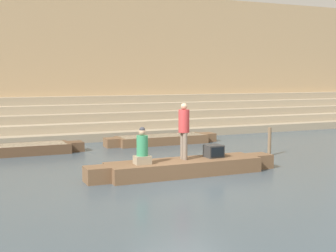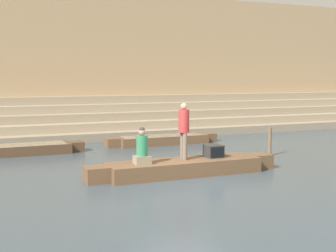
# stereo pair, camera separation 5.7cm
# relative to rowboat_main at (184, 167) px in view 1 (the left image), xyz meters

# --- Properties ---
(ground_plane) EXTENTS (120.00, 120.00, 0.00)m
(ground_plane) POSITION_rel_rowboat_main_xyz_m (-0.55, -1.03, -0.24)
(ground_plane) COLOR #3D4C56
(ghat_steps) EXTENTS (36.00, 3.58, 1.93)m
(ghat_steps) POSITION_rel_rowboat_main_xyz_m (-0.55, 10.04, 0.47)
(ghat_steps) COLOR gray
(ghat_steps) RESTS_ON ground
(back_wall) EXTENTS (34.20, 1.28, 7.30)m
(back_wall) POSITION_rel_rowboat_main_xyz_m (-0.55, 11.95, 3.39)
(back_wall) COLOR tan
(back_wall) RESTS_ON ground
(rowboat_main) EXTENTS (5.99, 1.32, 0.44)m
(rowboat_main) POSITION_rel_rowboat_main_xyz_m (0.00, 0.00, 0.00)
(rowboat_main) COLOR brown
(rowboat_main) RESTS_ON ground
(person_standing) EXTENTS (0.32, 0.32, 1.69)m
(person_standing) POSITION_rel_rowboat_main_xyz_m (0.03, 0.08, 1.18)
(person_standing) COLOR #756656
(person_standing) RESTS_ON rowboat_main
(person_rowing) EXTENTS (0.45, 0.36, 1.06)m
(person_rowing) POSITION_rel_rowboat_main_xyz_m (-1.37, -0.12, 0.63)
(person_rowing) COLOR gray
(person_rowing) RESTS_ON rowboat_main
(tv_set) EXTENTS (0.51, 0.48, 0.38)m
(tv_set) POSITION_rel_rowboat_main_xyz_m (1.04, 0.06, 0.40)
(tv_set) COLOR #2D2D2D
(tv_set) RESTS_ON rowboat_main
(moored_boat_shore) EXTENTS (5.05, 1.23, 0.37)m
(moored_boat_shore) POSITION_rel_rowboat_main_xyz_m (-4.23, 5.74, -0.04)
(moored_boat_shore) COLOR brown
(moored_boat_shore) RESTS_ON ground
(moored_boat_distant) EXTENTS (5.06, 1.23, 0.37)m
(moored_boat_distant) POSITION_rel_rowboat_main_xyz_m (1.88, 6.16, -0.04)
(moored_boat_distant) COLOR brown
(moored_boat_distant) RESTS_ON ground
(mooring_post) EXTENTS (0.13, 0.13, 1.04)m
(mooring_post) POSITION_rel_rowboat_main_xyz_m (4.36, 1.79, 0.29)
(mooring_post) COLOR brown
(mooring_post) RESTS_ON ground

